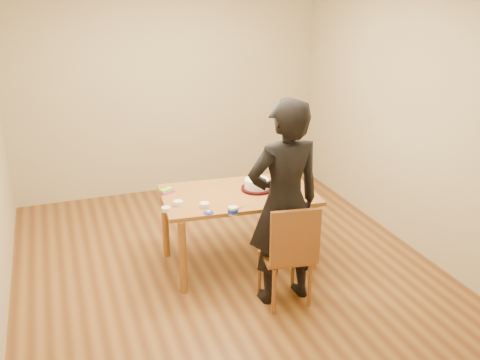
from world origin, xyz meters
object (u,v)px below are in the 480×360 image
object	(u,v)px
cake_plate	(257,189)
cake	(257,184)
dining_table	(238,195)
dining_chair	(285,255)
person	(284,204)

from	to	relation	value
cake_plate	cake	bearing A→B (deg)	0.00
dining_table	cake	size ratio (longest dim) A/B	6.00
cake	cake_plate	bearing A→B (deg)	0.00
cake_plate	dining_table	bearing A→B (deg)	-175.41
cake	dining_chair	bearing A→B (deg)	-93.57
dining_chair	cake_plate	bearing A→B (deg)	95.20
dining_table	cake_plate	world-z (taller)	cake_plate
dining_table	cake_plate	bearing A→B (deg)	9.36
dining_table	dining_chair	size ratio (longest dim) A/B	3.72
dining_chair	person	world-z (taller)	person
cake_plate	cake	size ratio (longest dim) A/B	1.28
dining_chair	dining_table	bearing A→B (deg)	109.73
cake_plate	person	world-z (taller)	person
dining_chair	cake	bearing A→B (deg)	95.20
dining_chair	cake_plate	world-z (taller)	cake_plate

